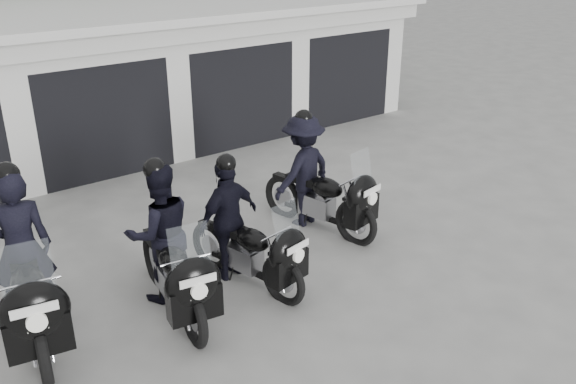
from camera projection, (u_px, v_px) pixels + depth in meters
ground at (279, 300)px, 7.99m from camera, size 80.00×80.00×0.00m
garage_block at (59, 81)px, 13.30m from camera, size 16.40×6.80×2.96m
police_bike_a at (26, 273)px, 6.96m from camera, size 1.02×2.46×2.16m
police_bike_b at (166, 246)px, 7.60m from camera, size 1.04×2.29×2.00m
police_bike_c at (238, 228)px, 8.17m from camera, size 1.10×2.11×1.85m
police_bike_d at (312, 177)px, 9.69m from camera, size 1.29×2.26×1.98m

